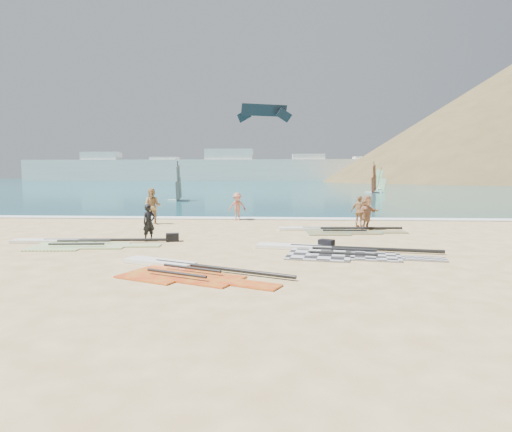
# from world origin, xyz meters

# --- Properties ---
(ground) EXTENTS (300.00, 300.00, 0.00)m
(ground) POSITION_xyz_m (0.00, 0.00, 0.00)
(ground) COLOR #E5C486
(ground) RESTS_ON ground
(sea) EXTENTS (300.00, 240.00, 0.06)m
(sea) POSITION_xyz_m (0.00, 132.00, 0.00)
(sea) COLOR #0B474E
(sea) RESTS_ON ground
(surf_line) EXTENTS (300.00, 1.20, 0.04)m
(surf_line) POSITION_xyz_m (0.00, 12.30, 0.00)
(surf_line) COLOR white
(surf_line) RESTS_ON ground
(far_town) EXTENTS (160.00, 8.00, 12.00)m
(far_town) POSITION_xyz_m (-15.72, 150.00, 4.49)
(far_town) COLOR white
(far_town) RESTS_ON ground
(rig_grey) EXTENTS (6.46, 3.10, 0.21)m
(rig_grey) POSITION_xyz_m (2.02, 1.40, 0.05)
(rig_grey) COLOR #242326
(rig_grey) RESTS_ON ground
(rig_green) EXTENTS (6.08, 2.49, 0.20)m
(rig_green) POSITION_xyz_m (-7.68, 2.50, 0.05)
(rig_green) COLOR #6CB21D
(rig_green) RESTS_ON ground
(rig_orange) EXTENTS (5.96, 2.38, 0.20)m
(rig_orange) POSITION_xyz_m (2.70, 6.91, 0.05)
(rig_orange) COLOR orange
(rig_orange) RESTS_ON ground
(rig_red) EXTENTS (5.26, 3.54, 0.20)m
(rig_red) POSITION_xyz_m (-2.45, -1.75, 0.05)
(rig_red) COLOR red
(rig_red) RESTS_ON ground
(gear_bag_near) EXTENTS (0.59, 0.48, 0.33)m
(gear_bag_near) POSITION_xyz_m (-4.02, 3.49, 0.16)
(gear_bag_near) COLOR black
(gear_bag_near) RESTS_ON ground
(gear_bag_far) EXTENTS (0.64, 0.58, 0.32)m
(gear_bag_far) POSITION_xyz_m (2.01, 2.31, 0.16)
(gear_bag_far) COLOR black
(gear_bag_far) RESTS_ON ground
(person_wetsuit) EXTENTS (0.63, 0.65, 1.50)m
(person_wetsuit) POSITION_xyz_m (-4.99, 3.53, 0.75)
(person_wetsuit) COLOR black
(person_wetsuit) RESTS_ON ground
(beachgoer_left) EXTENTS (0.95, 0.75, 1.94)m
(beachgoer_left) POSITION_xyz_m (-6.59, 9.22, 0.97)
(beachgoer_left) COLOR tan
(beachgoer_left) RESTS_ON ground
(beachgoer_mid) EXTENTS (1.06, 0.62, 1.62)m
(beachgoer_mid) POSITION_xyz_m (-2.25, 11.50, 0.81)
(beachgoer_mid) COLOR #B76957
(beachgoer_mid) RESTS_ON ground
(beachgoer_back) EXTENTS (0.99, 0.88, 1.62)m
(beachgoer_back) POSITION_xyz_m (4.29, 8.47, 0.81)
(beachgoer_back) COLOR tan
(beachgoer_back) RESTS_ON ground
(beachgoer_right) EXTENTS (1.38, 1.50, 1.67)m
(beachgoer_right) POSITION_xyz_m (4.48, 7.62, 0.84)
(beachgoer_right) COLOR #AC7451
(beachgoer_right) RESTS_ON ground
(windsurfer_left) EXTENTS (2.19, 2.67, 3.97)m
(windsurfer_left) POSITION_xyz_m (-9.87, 28.41, 1.19)
(windsurfer_left) COLOR white
(windsurfer_left) RESTS_ON ground
(windsurfer_centre) EXTENTS (2.49, 2.71, 4.42)m
(windsurfer_centre) POSITION_xyz_m (13.30, 48.19, 1.29)
(windsurfer_centre) COLOR white
(windsurfer_centre) RESTS_ON ground
(windsurfer_right) EXTENTS (2.06, 2.02, 3.82)m
(windsurfer_right) POSITION_xyz_m (16.79, 60.64, 1.16)
(windsurfer_right) COLOR white
(windsurfer_right) RESTS_ON ground
(kitesurf_kite) EXTENTS (7.14, 3.01, 2.44)m
(kitesurf_kite) POSITION_xyz_m (-2.14, 45.19, 11.01)
(kitesurf_kite) COLOR black
(kitesurf_kite) RESTS_ON ground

